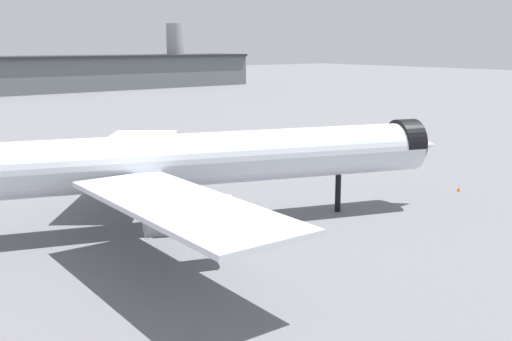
{
  "coord_description": "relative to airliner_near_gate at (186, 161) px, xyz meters",
  "views": [
    {
      "loc": [
        -40.02,
        -59.35,
        21.79
      ],
      "look_at": [
        4.75,
        -1.49,
        6.34
      ],
      "focal_mm": 42.09,
      "sensor_mm": 36.0,
      "label": 1
    }
  ],
  "objects": [
    {
      "name": "airliner_near_gate",
      "position": [
        0.0,
        0.0,
        0.0
      ],
      "size": [
        67.73,
        60.46,
        18.37
      ],
      "rotation": [
        0.0,
        0.0,
        -0.33
      ],
      "color": "silver",
      "rests_on": "ground"
    },
    {
      "name": "terminal_building",
      "position": [
        57.9,
        218.52,
        0.43
      ],
      "size": [
        216.47,
        31.46,
        32.35
      ],
      "rotation": [
        0.0,
        0.0,
        0.02
      ],
      "color": "slate",
      "rests_on": "ground"
    },
    {
      "name": "traffic_cone_near_nose",
      "position": [
        41.69,
        -9.93,
        -7.74
      ],
      "size": [
        0.56,
        0.56,
        0.69
      ],
      "primitive_type": "cone",
      "color": "#F2600C",
      "rests_on": "ground"
    },
    {
      "name": "ground",
      "position": [
        3.65,
        -1.39,
        -8.09
      ],
      "size": [
        900.0,
        900.0,
        0.0
      ],
      "primitive_type": "plane",
      "color": "slate"
    }
  ]
}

